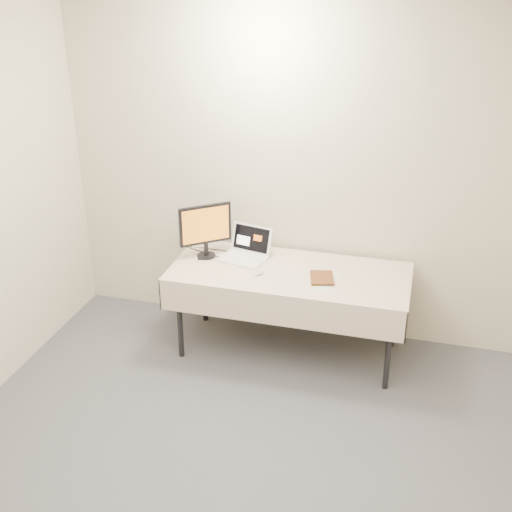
% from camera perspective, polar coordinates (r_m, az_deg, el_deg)
% --- Properties ---
extents(back_wall, '(4.00, 0.10, 2.70)m').
position_cam_1_polar(back_wall, '(5.18, 4.25, 6.92)').
color(back_wall, beige).
rests_on(back_wall, ground).
extents(table, '(1.86, 0.81, 0.74)m').
position_cam_1_polar(table, '(5.03, 2.98, -1.97)').
color(table, black).
rests_on(table, ground).
extents(laptop, '(0.41, 0.39, 0.24)m').
position_cam_1_polar(laptop, '(5.20, -0.86, 0.49)').
color(laptop, white).
rests_on(laptop, table).
extents(monitor, '(0.35, 0.29, 0.45)m').
position_cam_1_polar(monitor, '(5.14, -4.53, 2.59)').
color(monitor, black).
rests_on(monitor, table).
extents(book, '(0.17, 0.06, 0.23)m').
position_cam_1_polar(book, '(4.84, 4.91, -0.85)').
color(book, '#944B1A').
rests_on(book, table).
extents(alarm_clock, '(0.13, 0.08, 0.05)m').
position_cam_1_polar(alarm_clock, '(5.35, -0.25, 0.83)').
color(alarm_clock, black).
rests_on(alarm_clock, table).
extents(clicker, '(0.07, 0.10, 0.02)m').
position_cam_1_polar(clicker, '(4.94, 0.29, -1.52)').
color(clicker, '#BBBBBE').
rests_on(clicker, table).
extents(paper_form, '(0.15, 0.32, 0.00)m').
position_cam_1_polar(paper_form, '(4.87, 6.25, -2.24)').
color(paper_form, '#BBE5B6').
rests_on(paper_form, table).
extents(usb_dongle, '(0.06, 0.03, 0.01)m').
position_cam_1_polar(usb_dongle, '(5.19, -4.88, -0.29)').
color(usb_dongle, black).
rests_on(usb_dongle, table).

